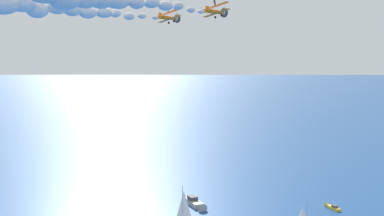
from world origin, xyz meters
TOP-DOWN VIEW (x-y plane):
  - sailboat_near_centre at (-1.91, -17.84)m, footprint 6.64×10.61m
  - motorboat_far_port at (37.23, 7.01)m, footprint 3.27×5.49m
  - motorboat_far_stbd at (0.61, 8.71)m, footprint 6.57×10.50m
  - biplane_lead at (-6.13, 5.44)m, footprint 6.54×6.78m
  - wingwalker_lead at (-6.48, 5.74)m, footprint 1.20×1.01m
  - smoke_trail_lead at (-29.56, -23.21)m, footprint 31.30×37.03m
  - biplane_wingman at (5.37, -6.27)m, footprint 6.54×6.78m
  - wingwalker_wingman at (5.02, -5.96)m, footprint 0.76×0.65m

SIDE VIEW (x-z plane):
  - motorboat_far_port at x=37.23m, z-range -0.36..1.20m
  - motorboat_far_stbd at x=0.61m, z-range -0.69..2.30m
  - sailboat_near_centre at x=-1.91m, z-range -0.58..12.64m
  - smoke_trail_lead at x=-29.56m, z-range 47.85..53.12m
  - biplane_lead at x=-6.13m, z-range 48.66..52.34m
  - biplane_wingman at x=5.37m, z-range 49.20..52.88m
  - wingwalker_lead at x=-6.48m, z-range 51.84..53.36m
  - wingwalker_wingman at x=5.02m, z-range 52.28..54.07m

